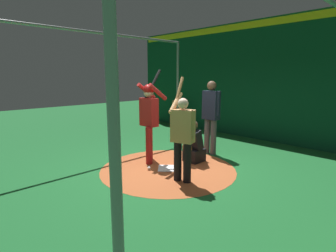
# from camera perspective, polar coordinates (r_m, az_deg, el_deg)

# --- Properties ---
(ground_plane) EXTENTS (26.93, 26.93, 0.00)m
(ground_plane) POSITION_cam_1_polar(r_m,az_deg,el_deg) (5.84, -0.00, -9.20)
(ground_plane) COLOR #195B28
(dirt_circle) EXTENTS (2.91, 2.91, 0.01)m
(dirt_circle) POSITION_cam_1_polar(r_m,az_deg,el_deg) (5.84, -0.00, -9.17)
(dirt_circle) COLOR #AD562D
(dirt_circle) RESTS_ON ground
(home_plate) EXTENTS (0.59, 0.59, 0.01)m
(home_plate) POSITION_cam_1_polar(r_m,az_deg,el_deg) (5.84, -0.00, -9.08)
(home_plate) COLOR white
(home_plate) RESTS_ON dirt_circle
(batter) EXTENTS (0.68, 0.49, 2.14)m
(batter) POSITION_cam_1_polar(r_m,az_deg,el_deg) (6.09, -4.07, 2.34)
(batter) COLOR maroon
(batter) RESTS_ON ground
(catcher) EXTENTS (0.58, 0.40, 0.99)m
(catcher) POSITION_cam_1_polar(r_m,az_deg,el_deg) (6.23, 5.45, -4.20)
(catcher) COLOR black
(catcher) RESTS_ON ground
(umpire) EXTENTS (0.23, 0.49, 1.87)m
(umpire) POSITION_cam_1_polar(r_m,az_deg,el_deg) (6.79, 9.22, 2.73)
(umpire) COLOR #4C4C51
(umpire) RESTS_ON ground
(visitor) EXTENTS (0.54, 0.58, 1.98)m
(visitor) POSITION_cam_1_polar(r_m,az_deg,el_deg) (4.94, 3.17, -1.77)
(visitor) COLOR black
(visitor) RESTS_ON ground
(back_wall) EXTENTS (0.22, 10.93, 3.68)m
(back_wall) POSITION_cam_1_polar(r_m,az_deg,el_deg) (8.79, 19.73, 9.22)
(back_wall) COLOR #0C3D26
(back_wall) RESTS_ON ground
(cage_frame) EXTENTS (5.91, 5.21, 3.14)m
(cage_frame) POSITION_cam_1_polar(r_m,az_deg,el_deg) (5.49, -0.00, 12.95)
(cage_frame) COLOR gray
(cage_frame) RESTS_ON ground
(bat_rack) EXTENTS (0.94, 0.21, 1.05)m
(bat_rack) POSITION_cam_1_polar(r_m,az_deg,el_deg) (10.57, 2.86, 2.60)
(bat_rack) COLOR olive
(bat_rack) RESTS_ON ground
(baseball_0) EXTENTS (0.07, 0.07, 0.07)m
(baseball_0) POSITION_cam_1_polar(r_m,az_deg,el_deg) (5.27, 2.12, -10.98)
(baseball_0) COLOR white
(baseball_0) RESTS_ON dirt_circle
(baseball_1) EXTENTS (0.07, 0.07, 0.07)m
(baseball_1) POSITION_cam_1_polar(r_m,az_deg,el_deg) (5.76, -4.11, -9.04)
(baseball_1) COLOR white
(baseball_1) RESTS_ON dirt_circle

